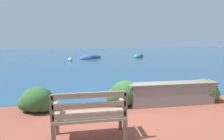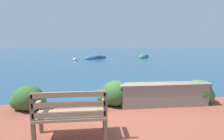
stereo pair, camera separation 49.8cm
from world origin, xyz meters
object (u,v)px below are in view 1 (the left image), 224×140
(rowboat_mid, at_px, (138,57))
(mooring_buoy, at_px, (70,60))
(rowboat_nearest, at_px, (91,58))
(park_bench, at_px, (90,114))

(rowboat_mid, xyz_separation_m, mooring_buoy, (-7.67, -2.23, 0.00))
(rowboat_mid, relative_size, mooring_buoy, 5.86)
(rowboat_nearest, relative_size, rowboat_mid, 1.17)
(park_bench, xyz_separation_m, rowboat_nearest, (0.62, 16.18, -0.63))
(park_bench, height_order, mooring_buoy, park_bench)
(mooring_buoy, bearing_deg, rowboat_mid, 16.22)
(mooring_buoy, bearing_deg, park_bench, -84.32)
(park_bench, height_order, rowboat_nearest, park_bench)
(rowboat_nearest, bearing_deg, rowboat_mid, 149.03)
(rowboat_nearest, height_order, rowboat_mid, rowboat_nearest)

